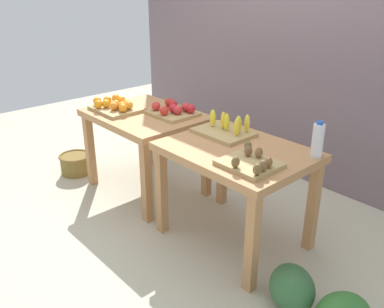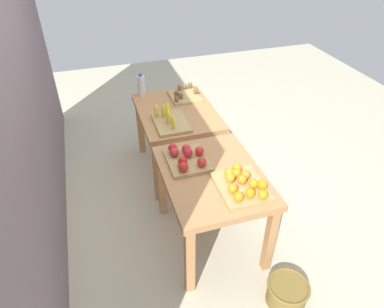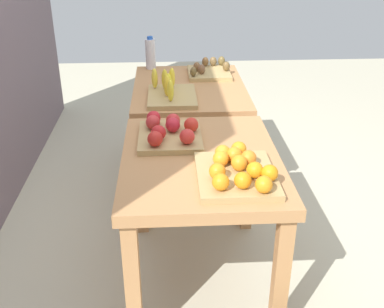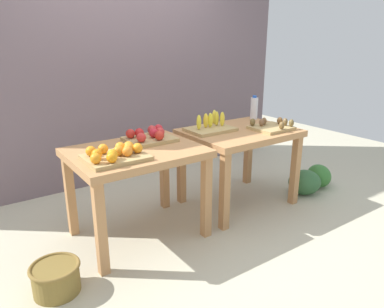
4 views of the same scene
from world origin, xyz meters
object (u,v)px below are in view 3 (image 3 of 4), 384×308
object	(u,v)px
display_table_right	(189,101)
kiwi_bin	(209,71)
display_table_left	(200,176)
apple_bin	(169,132)
banana_crate	(170,92)
orange_bin	(238,170)
water_bottle	(150,54)
watermelon_pile	(210,121)

from	to	relation	value
display_table_right	kiwi_bin	distance (m)	0.35
display_table_left	apple_bin	distance (m)	0.31
banana_crate	kiwi_bin	size ratio (longest dim) A/B	1.19
display_table_left	kiwi_bin	size ratio (longest dim) A/B	2.82
orange_bin	water_bottle	size ratio (longest dim) A/B	1.77
watermelon_pile	display_table_right	bearing A→B (deg)	164.45
display_table_right	orange_bin	world-z (taller)	orange_bin
display_table_left	display_table_right	xyz separation A→B (m)	(1.12, 0.00, 0.00)
display_table_right	watermelon_pile	bearing A→B (deg)	-15.55
display_table_left	banana_crate	bearing A→B (deg)	9.13
orange_bin	apple_bin	distance (m)	0.55
display_table_left	orange_bin	distance (m)	0.32
display_table_left	watermelon_pile	size ratio (longest dim) A/B	1.43
display_table_left	banana_crate	size ratio (longest dim) A/B	2.36
watermelon_pile	display_table_left	bearing A→B (deg)	173.05
display_table_left	watermelon_pile	xyz separation A→B (m)	(1.99, -0.24, -0.52)
banana_crate	display_table_left	bearing A→B (deg)	-170.87
display_table_left	watermelon_pile	distance (m)	2.07
display_table_right	orange_bin	xyz separation A→B (m)	(-1.36, -0.15, 0.16)
orange_bin	kiwi_bin	world-z (taller)	orange_bin
orange_bin	kiwi_bin	distance (m)	1.63
orange_bin	watermelon_pile	world-z (taller)	orange_bin
apple_bin	display_table_left	bearing A→B (deg)	-143.86
banana_crate	watermelon_pile	xyz separation A→B (m)	(1.12, -0.38, -0.68)
orange_bin	apple_bin	bearing A→B (deg)	34.25
display_table_right	orange_bin	distance (m)	1.38
display_table_right	kiwi_bin	world-z (taller)	kiwi_bin
display_table_left	watermelon_pile	world-z (taller)	display_table_left
water_bottle	orange_bin	bearing A→B (deg)	-166.50
apple_bin	water_bottle	size ratio (longest dim) A/B	1.56
banana_crate	water_bottle	distance (m)	0.73
watermelon_pile	kiwi_bin	bearing A→B (deg)	172.65
orange_bin	watermelon_pile	bearing A→B (deg)	-2.33
orange_bin	apple_bin	size ratio (longest dim) A/B	1.14
display_table_right	banana_crate	world-z (taller)	banana_crate
banana_crate	water_bottle	xyz separation A→B (m)	(0.71, 0.15, 0.08)
water_bottle	watermelon_pile	bearing A→B (deg)	-52.11
kiwi_bin	water_bottle	size ratio (longest dim) A/B	1.44
banana_crate	water_bottle	bearing A→B (deg)	11.53
kiwi_bin	watermelon_pile	xyz separation A→B (m)	(0.60, -0.08, -0.67)
banana_crate	kiwi_bin	bearing A→B (deg)	-30.44
apple_bin	kiwi_bin	size ratio (longest dim) A/B	1.08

